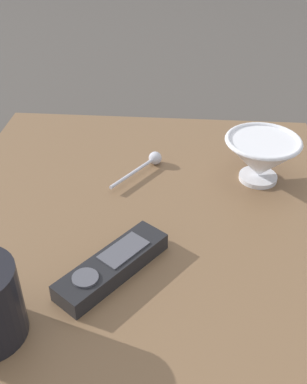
% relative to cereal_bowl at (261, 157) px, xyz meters
% --- Properties ---
extents(ground_plane, '(6.00, 6.00, 0.00)m').
position_rel_cereal_bowl_xyz_m(ground_plane, '(0.19, 0.11, -0.09)').
color(ground_plane, '#47423D').
extents(table, '(0.62, 0.67, 0.05)m').
position_rel_cereal_bowl_xyz_m(table, '(0.19, 0.11, -0.07)').
color(table, brown).
rests_on(table, ground).
extents(cereal_bowl, '(0.13, 0.13, 0.08)m').
position_rel_cereal_bowl_xyz_m(cereal_bowl, '(0.00, 0.00, 0.00)').
color(cereal_bowl, silver).
rests_on(cereal_bowl, table).
extents(teaspoon, '(0.08, 0.11, 0.02)m').
position_rel_cereal_bowl_xyz_m(teaspoon, '(0.19, -0.02, -0.03)').
color(teaspoon, silver).
rests_on(teaspoon, table).
extents(tv_remote_near, '(0.14, 0.16, 0.03)m').
position_rel_cereal_bowl_xyz_m(tv_remote_near, '(0.21, 0.24, -0.03)').
color(tv_remote_near, black).
rests_on(tv_remote_near, table).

